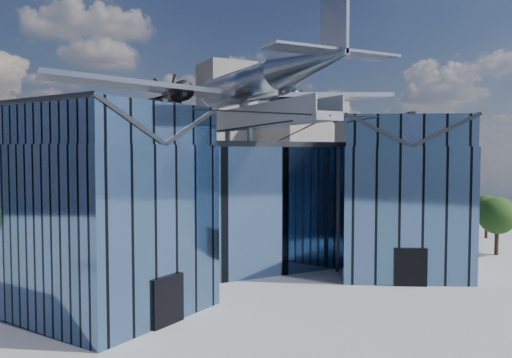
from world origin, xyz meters
name	(u,v)px	position (x,y,z in m)	size (l,w,h in m)	color
ground_plane	(269,285)	(0.00, 0.00, 0.00)	(120.00, 120.00, 0.00)	gray
museum	(234,198)	(0.00, 5.82, 5.54)	(32.88, 24.50, 17.60)	#46658F
bg_towers	(127,147)	(1.45, 50.49, 10.01)	(77.00, 24.50, 26.00)	gray
tree_plaza_e	(497,216)	(22.88, -0.11, 3.51)	(4.12, 4.12, 5.19)	#311D13
tree_side_e	(487,209)	(29.53, 6.21, 3.13)	(3.69, 3.69, 4.62)	#311D13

